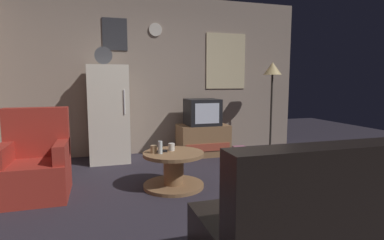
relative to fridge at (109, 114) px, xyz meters
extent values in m
plane|color=#2D2833|center=(0.89, -2.02, -0.75)|extent=(12.00, 12.00, 0.00)
cube|color=gray|center=(0.89, 0.43, 0.60)|extent=(5.20, 0.10, 2.70)
cube|color=beige|center=(2.13, 0.37, 0.87)|extent=(0.76, 0.02, 1.00)
cube|color=#333338|center=(0.15, 0.37, 1.27)|extent=(0.40, 0.02, 0.52)
cylinder|color=silver|center=(0.82, 0.37, 1.37)|extent=(0.22, 0.03, 0.22)
cube|color=silver|center=(0.00, 0.00, 0.00)|extent=(0.60, 0.60, 1.50)
cylinder|color=silver|center=(0.22, -0.30, 0.20)|extent=(0.02, 0.02, 0.36)
cylinder|color=#4C4C51|center=(-0.05, -0.08, 0.89)|extent=(0.26, 0.04, 0.26)
cube|color=#8E6642|center=(1.54, -0.05, -0.49)|extent=(0.84, 0.52, 0.52)
cube|color=#AD4733|center=(1.54, -0.31, -0.57)|extent=(0.76, 0.01, 0.12)
cube|color=black|center=(1.53, -0.05, -0.01)|extent=(0.54, 0.50, 0.44)
cube|color=silver|center=(1.53, -0.30, -0.01)|extent=(0.41, 0.01, 0.33)
cylinder|color=#332D28|center=(2.81, -0.12, -0.74)|extent=(0.24, 0.24, 0.02)
cylinder|color=#332D28|center=(2.81, -0.12, -0.05)|extent=(0.04, 0.04, 1.40)
cone|color=#F2D18C|center=(2.81, -0.12, 0.73)|extent=(0.32, 0.32, 0.22)
cylinder|color=#8E6642|center=(0.68, -1.49, -0.73)|extent=(0.72, 0.72, 0.04)
cylinder|color=#8E6642|center=(0.68, -1.49, -0.54)|extent=(0.24, 0.24, 0.38)
cylinder|color=#8E6642|center=(0.68, -1.49, -0.35)|extent=(0.72, 0.72, 0.04)
cylinder|color=silver|center=(0.52, -1.52, -0.26)|extent=(0.05, 0.05, 0.15)
cylinder|color=silver|center=(0.68, -1.39, -0.29)|extent=(0.08, 0.08, 0.09)
cylinder|color=tan|center=(0.46, -1.45, -0.29)|extent=(0.08, 0.08, 0.09)
cube|color=black|center=(0.54, -1.43, -0.32)|extent=(0.15, 0.05, 0.02)
cube|color=#A52D23|center=(-0.83, -1.39, -0.55)|extent=(0.68, 0.68, 0.40)
cube|color=#A52D23|center=(-0.83, -1.13, -0.07)|extent=(0.68, 0.16, 0.56)
cube|color=#A52D23|center=(-1.11, -1.39, -0.25)|extent=(0.12, 0.60, 0.20)
cube|color=#A52D23|center=(-0.55, -1.39, -0.25)|extent=(0.12, 0.60, 0.20)
cube|color=black|center=(1.29, -3.35, -0.55)|extent=(1.70, 0.80, 0.40)
cube|color=black|center=(1.29, -3.65, -0.09)|extent=(1.70, 0.20, 0.52)
cube|color=tan|center=(2.15, -0.21, -0.74)|extent=(0.19, 0.16, 0.02)
cube|color=#5EA0A5|center=(2.15, -0.21, -0.72)|extent=(0.20, 0.15, 0.02)
cube|color=teal|center=(2.15, -0.21, -0.70)|extent=(0.18, 0.15, 0.03)
cube|color=#B7A38D|center=(2.15, -0.21, -0.67)|extent=(0.19, 0.12, 0.03)
cube|color=teal|center=(2.15, -0.21, -0.64)|extent=(0.21, 0.17, 0.03)
cube|color=#9C5A78|center=(2.15, -0.21, -0.62)|extent=(0.22, 0.12, 0.02)
camera|label=1|loc=(-0.13, -4.96, 0.50)|focal=28.82mm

